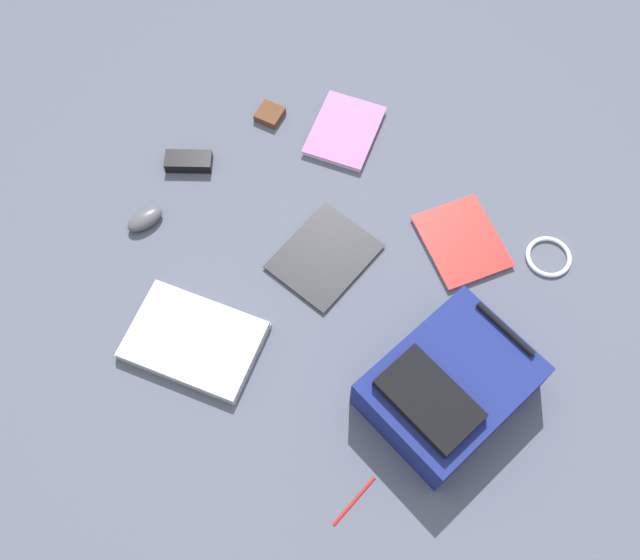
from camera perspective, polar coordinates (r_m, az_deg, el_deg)
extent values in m
plane|color=#4C5160|center=(1.99, 0.70, -1.07)|extent=(4.00, 4.00, 0.00)
cube|color=navy|center=(1.86, 10.01, -8.09)|extent=(0.37, 0.44, 0.14)
cube|color=black|center=(1.75, 8.47, -9.15)|extent=(0.26, 0.18, 0.03)
cylinder|color=black|center=(1.85, 14.16, -3.69)|extent=(0.18, 0.05, 0.02)
cube|color=#929296|center=(1.96, -9.73, -4.70)|extent=(0.39, 0.31, 0.02)
cube|color=#B7B7BC|center=(1.94, -9.80, -4.53)|extent=(0.38, 0.31, 0.01)
cube|color=silver|center=(2.10, 10.92, 2.91)|extent=(0.31, 0.29, 0.01)
cube|color=red|center=(2.09, 10.95, 3.01)|extent=(0.32, 0.30, 0.00)
cube|color=silver|center=(2.26, 1.92, 11.44)|extent=(0.24, 0.28, 0.02)
cube|color=purple|center=(2.25, 1.93, 11.60)|extent=(0.25, 0.28, 0.00)
cube|color=silver|center=(2.04, 0.35, 1.79)|extent=(0.23, 0.27, 0.01)
cube|color=black|center=(2.03, 0.35, 1.87)|extent=(0.23, 0.28, 0.00)
ellipsoid|color=#4C4C51|center=(2.14, -13.41, 4.61)|extent=(0.08, 0.12, 0.04)
torus|color=silver|center=(2.13, 17.30, 1.73)|extent=(0.13, 0.13, 0.01)
cube|color=black|center=(2.22, -10.14, 9.04)|extent=(0.15, 0.13, 0.04)
cylinder|color=red|center=(1.84, 2.69, -16.72)|extent=(0.02, 0.15, 0.01)
cube|color=#59331E|center=(2.30, -3.91, 12.68)|extent=(0.08, 0.08, 0.02)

